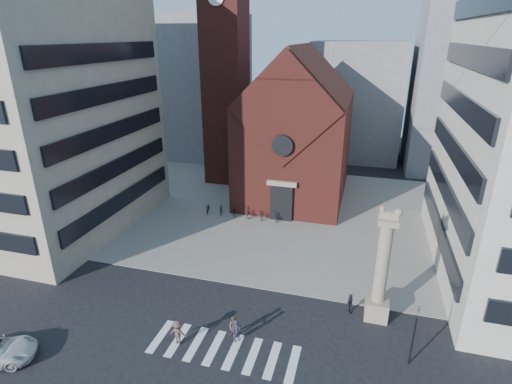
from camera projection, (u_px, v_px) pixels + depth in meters
The scene contains 21 objects.
ground at pixel (231, 318), 28.65m from camera, with size 120.00×120.00×0.00m, color black.
piazza at pixel (285, 212), 45.64m from camera, with size 46.00×30.00×0.05m, color gray.
zebra_crossing at pixel (224, 350), 25.83m from camera, with size 10.20×3.20×0.01m, color white, non-canonical shape.
church at pixel (297, 132), 48.10m from camera, with size 12.00×16.65×18.00m.
campanile at pixel (225, 62), 50.39m from camera, with size 5.50×5.50×31.20m.
building_left at pixel (28, 100), 38.81m from camera, with size 18.00×20.00×26.00m, color tan.
bg_block_left at pixel (193, 86), 65.38m from camera, with size 16.00×14.00×22.00m, color gray.
bg_block_mid at pixel (356, 101), 64.08m from camera, with size 14.00×12.00×18.00m, color gray.
bg_block_right at pixel (473, 87), 56.27m from camera, with size 16.00×14.00×24.00m, color gray.
lion_column at pixel (381, 276), 27.55m from camera, with size 1.63×1.60×8.68m.
traffic_light at pixel (414, 334), 23.90m from camera, with size 0.13×0.16×4.30m.
pedestrian_0 at pixel (237, 331), 26.25m from camera, with size 0.61×0.40×1.66m, color #2B2A3B.
pedestrian_1 at pixel (234, 327), 26.64m from camera, with size 0.78×0.61×1.61m, color #5B4C48.
pedestrian_2 at pixel (350, 303), 29.01m from camera, with size 0.92×0.38×1.57m, color #2A2932.
pedestrian_3 at pixel (178, 332), 26.06m from camera, with size 1.14×0.66×1.76m, color #523736.
scooter_0 at pixel (208, 208), 45.46m from camera, with size 0.66×1.90×1.00m, color black.
scooter_1 at pixel (221, 209), 45.04m from camera, with size 0.52×1.84×1.11m, color black.
scooter_2 at pixel (234, 211), 44.67m from camera, with size 0.66×1.90×1.00m, color black.
scooter_3 at pixel (248, 212), 44.25m from camera, with size 0.52×1.84×1.11m, color black.
scooter_4 at pixel (261, 214), 43.87m from camera, with size 0.66×1.90×1.00m, color black.
scooter_5 at pixel (275, 215), 43.46m from camera, with size 0.52×1.84×1.11m, color black.
Camera 1 is at (8.02, -21.90, 19.05)m, focal length 28.00 mm.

